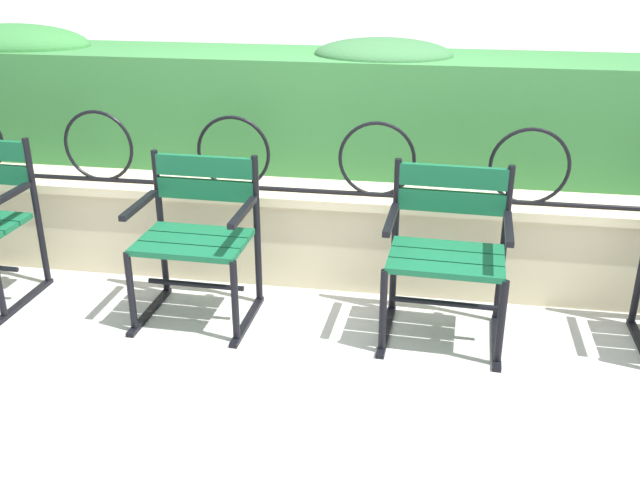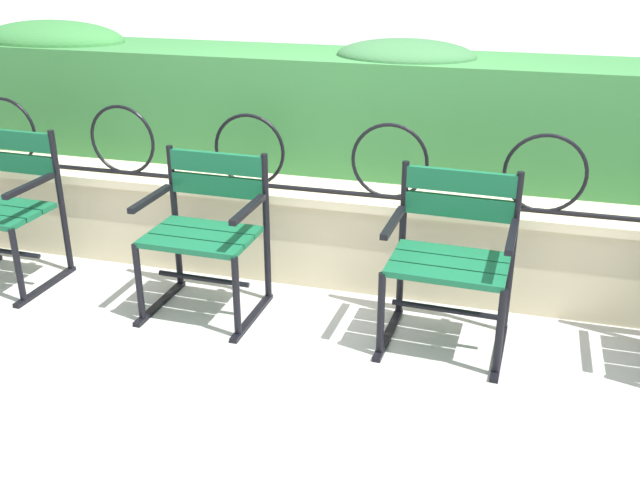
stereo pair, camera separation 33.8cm
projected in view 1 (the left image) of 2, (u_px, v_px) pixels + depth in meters
The scene contains 6 objects.
ground_plane at pixel (316, 352), 3.50m from camera, with size 60.00×60.00×0.00m, color #B7B5AF.
stone_wall at pixel (341, 234), 4.16m from camera, with size 7.50×0.41×0.55m.
iron_arch_fence at pixel (308, 161), 3.94m from camera, with size 6.96×0.02×0.42m.
hedge_row at pixel (347, 105), 4.37m from camera, with size 7.35×0.66×0.81m.
park_chair_centre_left at pixel (198, 233), 3.71m from camera, with size 0.60×0.53×0.84m.
park_chair_centre_right at pixel (447, 248), 3.51m from camera, with size 0.61×0.54×0.85m.
Camera 1 is at (0.51, -2.97, 1.87)m, focal length 40.39 mm.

